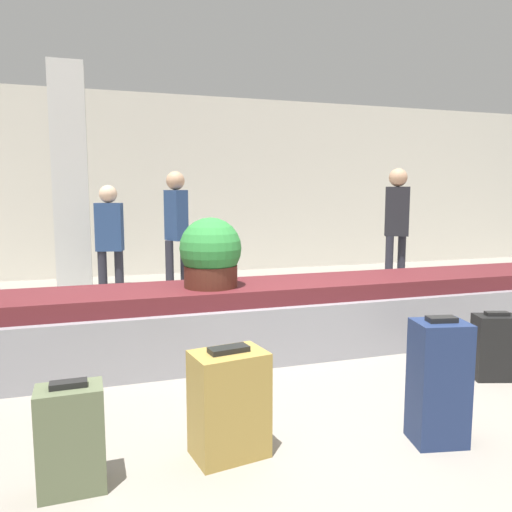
# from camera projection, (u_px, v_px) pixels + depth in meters

# --- Properties ---
(ground_plane) EXTENTS (18.00, 18.00, 0.00)m
(ground_plane) POSITION_uv_depth(u_px,v_px,m) (311.00, 406.00, 3.44)
(ground_plane) COLOR gray
(back_wall) EXTENTS (18.00, 0.06, 3.20)m
(back_wall) POSITION_uv_depth(u_px,v_px,m) (174.00, 185.00, 9.00)
(back_wall) COLOR beige
(back_wall) RESTS_ON ground_plane
(carousel) EXTENTS (8.38, 0.92, 0.65)m
(carousel) POSITION_uv_depth(u_px,v_px,m) (256.00, 319.00, 4.58)
(carousel) COLOR gray
(carousel) RESTS_ON ground_plane
(pillar) EXTENTS (0.46, 0.46, 3.20)m
(pillar) POSITION_uv_depth(u_px,v_px,m) (71.00, 183.00, 6.87)
(pillar) COLOR silver
(pillar) RESTS_ON ground_plane
(suitcase_0) EXTENTS (0.44, 0.34, 0.63)m
(suitcase_0) POSITION_uv_depth(u_px,v_px,m) (229.00, 403.00, 2.77)
(suitcase_0) COLOR #A3843D
(suitcase_0) RESTS_ON ground_plane
(suitcase_1) EXTENTS (0.34, 0.30, 0.76)m
(suitcase_1) POSITION_uv_depth(u_px,v_px,m) (439.00, 382.00, 2.90)
(suitcase_1) COLOR navy
(suitcase_1) RESTS_ON ground_plane
(suitcase_2) EXTENTS (0.32, 0.21, 0.56)m
(suitcase_2) POSITION_uv_depth(u_px,v_px,m) (71.00, 438.00, 2.44)
(suitcase_2) COLOR #5B6647
(suitcase_2) RESTS_ON ground_plane
(suitcase_3) EXTENTS (0.37, 0.28, 0.54)m
(suitcase_3) POSITION_uv_depth(u_px,v_px,m) (495.00, 347.00, 3.92)
(suitcase_3) COLOR black
(suitcase_3) RESTS_ON ground_plane
(potted_plant_0) EXTENTS (0.54, 0.54, 0.61)m
(potted_plant_0) POSITION_uv_depth(u_px,v_px,m) (211.00, 254.00, 4.33)
(potted_plant_0) COLOR #4C2319
(potted_plant_0) RESTS_ON carousel
(traveler_0) EXTENTS (0.31, 0.36, 1.75)m
(traveler_0) POSITION_uv_depth(u_px,v_px,m) (176.00, 224.00, 6.62)
(traveler_0) COLOR #282833
(traveler_0) RESTS_ON ground_plane
(traveler_1) EXTENTS (0.35, 0.25, 1.56)m
(traveler_1) POSITION_uv_depth(u_px,v_px,m) (110.00, 237.00, 6.19)
(traveler_1) COLOR #282833
(traveler_1) RESTS_ON ground_plane
(traveler_2) EXTENTS (0.37, 0.32, 1.80)m
(traveler_2) POSITION_uv_depth(u_px,v_px,m) (397.00, 220.00, 6.97)
(traveler_2) COLOR #282833
(traveler_2) RESTS_ON ground_plane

